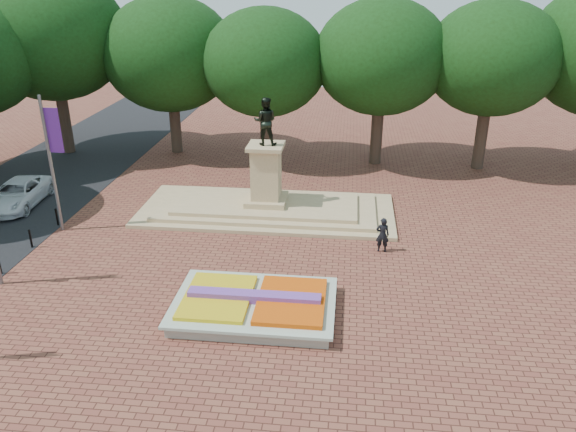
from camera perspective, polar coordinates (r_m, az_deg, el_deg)
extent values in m
plane|color=brown|center=(24.26, -4.97, -7.04)|extent=(90.00, 90.00, 0.00)
cube|color=gray|center=(22.31, -3.43, -9.31)|extent=(6.00, 4.00, 0.45)
cube|color=#B7C3B1|center=(22.16, -3.45, -8.72)|extent=(6.30, 4.30, 0.12)
cube|color=#E0580C|center=(21.92, 0.33, -8.67)|extent=(2.60, 3.40, 0.22)
cube|color=gold|center=(22.37, -7.16, -8.18)|extent=(2.60, 3.40, 0.18)
cube|color=#593490|center=(22.04, -3.46, -8.23)|extent=(5.20, 0.55, 0.38)
cube|color=tan|center=(31.25, -2.18, 0.57)|extent=(14.00, 6.00, 0.20)
cube|color=tan|center=(31.18, -2.18, 0.91)|extent=(12.00, 5.00, 0.20)
cube|color=tan|center=(31.10, -2.19, 1.25)|extent=(10.00, 4.00, 0.20)
cube|color=tan|center=(31.01, -2.20, 1.67)|extent=(2.20, 2.20, 0.30)
cube|color=tan|center=(30.46, -2.24, 4.38)|extent=(1.50, 1.50, 2.80)
cube|color=tan|center=(30.00, -2.29, 7.08)|extent=(1.90, 1.90, 0.20)
imported|color=black|center=(29.64, -2.33, 9.59)|extent=(1.22, 0.95, 2.50)
cylinder|color=#37271E|center=(44.71, -21.17, 8.70)|extent=(0.80, 0.80, 4.00)
ellipsoid|color=black|center=(43.86, -22.09, 14.60)|extent=(8.80, 8.80, 7.48)
cylinder|color=#37271E|center=(41.67, -11.22, 8.84)|extent=(0.80, 0.80, 4.00)
ellipsoid|color=black|center=(40.76, -11.76, 15.22)|extent=(8.80, 8.80, 7.48)
cylinder|color=#37271E|center=(40.15, -1.53, 8.72)|extent=(0.80, 0.80, 4.00)
ellipsoid|color=black|center=(39.20, -1.60, 15.36)|extent=(8.80, 8.80, 7.48)
cylinder|color=#37271E|center=(39.81, 8.61, 8.33)|extent=(0.80, 0.80, 4.00)
ellipsoid|color=black|center=(38.86, 9.04, 15.01)|extent=(8.80, 8.80, 7.48)
cylinder|color=#37271E|center=(40.70, 18.58, 7.70)|extent=(0.80, 0.80, 4.00)
ellipsoid|color=black|center=(39.77, 19.47, 14.19)|extent=(8.80, 8.80, 7.48)
cylinder|color=slate|center=(30.21, -22.91, 4.72)|extent=(0.16, 0.16, 7.00)
cube|color=#511C78|center=(29.51, -22.69, 8.02)|extent=(0.70, 0.04, 2.20)
cylinder|color=black|center=(29.84, -24.68, -2.15)|extent=(0.10, 0.10, 0.90)
sphere|color=black|center=(29.65, -24.83, -1.33)|extent=(0.12, 0.12, 0.12)
cylinder|color=black|center=(31.87, -22.42, -0.15)|extent=(0.10, 0.10, 0.90)
sphere|color=black|center=(31.70, -22.55, 0.63)|extent=(0.12, 0.12, 0.12)
imported|color=silver|center=(35.37, -25.80, 2.02)|extent=(2.82, 5.36, 1.44)
imported|color=black|center=(26.96, 9.58, -1.90)|extent=(0.64, 0.43, 1.74)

